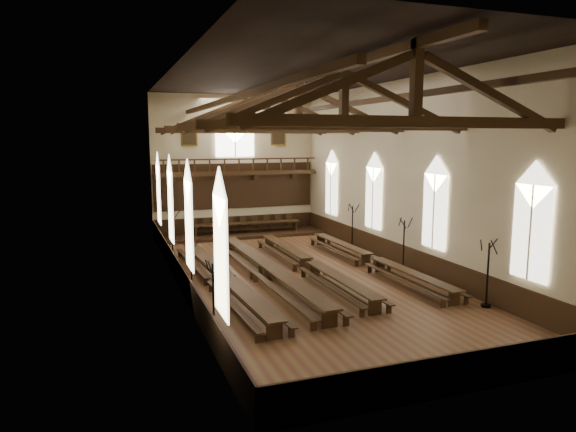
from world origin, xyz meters
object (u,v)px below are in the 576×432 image
Objects in this scene: refectory_row_d at (373,259)px; candelabrum_right_mid at (403,255)px; refectory_row_b at (267,268)px; candelabrum_right_near at (487,287)px; candelabrum_left_mid at (192,276)px; candelabrum_left_far at (173,245)px; refectory_row_c at (310,263)px; candelabrum_right_far at (352,235)px; candelabrum_left_near at (214,308)px; high_table at (246,224)px; refectory_row_a at (221,276)px; dais at (247,234)px.

candelabrum_right_mid is (1.30, -0.93, 0.35)m from refectory_row_d.
candelabrum_right_near reaches higher than refectory_row_b.
candelabrum_left_far reaches higher than candelabrum_left_mid.
refectory_row_c is 4.97× the size of candelabrum_right_far.
candelabrum_left_near is 0.92× the size of candelabrum_right_far.
candelabrum_right_mid is (7.27, -0.80, 0.28)m from refectory_row_b.
candelabrum_right_mid is (0.00, 6.29, -0.01)m from candelabrum_right_near.
candelabrum_right_mid reaches higher than high_table.
refectory_row_b is at bearing 12.26° from candelabrum_left_mid.
high_table is at bearing 128.81° from candelabrum_right_far.
refectory_row_c is at bearing 11.22° from refectory_row_a.
refectory_row_d is at bearing 100.18° from candelabrum_right_near.
candelabrum_left_far is 1.02× the size of candelabrum_right_mid.
candelabrum_left_mid reaches higher than refectory_row_b.
candelabrum_right_near reaches higher than dais.
high_table is 8.26m from candelabrum_right_far.
candelabrum_right_far is (0.00, 12.21, -0.00)m from candelabrum_right_near.
refectory_row_a is at bearing 9.24° from candelabrum_left_mid.
candelabrum_left_far is 1.01× the size of candelabrum_right_near.
candelabrum_left_near is 15.56m from candelabrum_right_far.
candelabrum_left_near reaches higher than refectory_row_a.
candelabrum_right_mid is at bearing -13.48° from refectory_row_c.
candelabrum_right_mid is (9.69, -0.20, 0.32)m from refectory_row_a.
candelabrum_right_far is at bearing -51.19° from dais.
refectory_row_c is 1.24× the size of dais.
high_table is (-3.88, 11.44, 0.32)m from refectory_row_d.
candelabrum_right_far is (7.27, 5.13, 0.28)m from refectory_row_b.
high_table is (4.51, 12.17, 0.28)m from refectory_row_a.
candelabrum_left_far is at bearing 149.30° from candelabrum_right_mid.
refectory_row_b reaches higher than refectory_row_c.
dais is at bearing 105.51° from candelabrum_right_near.
candelabrum_right_near is (11.10, -1.31, 0.07)m from candelabrum_left_near.
candelabrum_right_near is (5.18, -18.65, 0.76)m from dais.
candelabrum_left_mid is (-5.92, -12.40, -0.09)m from high_table.
refectory_row_d is 5.18m from candelabrum_right_far.
dais is 1.44× the size of high_table.
candelabrum_right_far is (4.84, 4.77, 0.34)m from refectory_row_c.
candelabrum_right_near reaches higher than candelabrum_right_mid.
high_table is at bearing 71.15° from candelabrum_left_near.
refectory_row_a is 1.02× the size of refectory_row_c.
refectory_row_d is 1.63m from candelabrum_right_mid.
candelabrum_left_far is at bearing -135.71° from dais.
refectory_row_b is 5.71× the size of candelabrum_left_near.
candelabrum_left_near is at bearing -90.00° from candelabrum_left_mid.
high_table is 13.74m from candelabrum_left_mid.
refectory_row_c is 4.96× the size of candelabrum_right_near.
candelabrum_right_near is at bearing -49.24° from candelabrum_left_far.
refectory_row_d is at bearing -71.25° from dais.
dais is at bearing 180.00° from high_table.
candelabrum_left_far reaches higher than candelabrum_right_mid.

